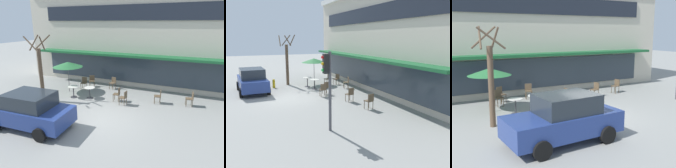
% 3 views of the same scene
% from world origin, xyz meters
% --- Properties ---
extents(ground_plane, '(80.00, 80.00, 0.00)m').
position_xyz_m(ground_plane, '(0.00, 0.00, 0.00)').
color(ground_plane, gray).
extents(building_facade, '(19.46, 9.10, 7.71)m').
position_xyz_m(building_facade, '(0.00, 9.97, 3.85)').
color(building_facade, beige).
rests_on(building_facade, ground).
extents(cafe_table_near_wall, '(0.70, 0.70, 0.76)m').
position_xyz_m(cafe_table_near_wall, '(-3.08, 2.19, 0.52)').
color(cafe_table_near_wall, '#333338').
rests_on(cafe_table_near_wall, ground).
extents(cafe_table_streetside, '(0.70, 0.70, 0.76)m').
position_xyz_m(cafe_table_streetside, '(-1.97, 2.45, 0.52)').
color(cafe_table_streetside, '#333338').
rests_on(cafe_table_streetside, ground).
extents(patio_umbrella_green_folded, '(2.10, 2.10, 2.20)m').
position_xyz_m(patio_umbrella_green_folded, '(-4.04, 3.08, 2.02)').
color(patio_umbrella_green_folded, '#4C4C51').
rests_on(patio_umbrella_green_folded, ground).
extents(cafe_chair_0, '(0.45, 0.45, 0.89)m').
position_xyz_m(cafe_chair_0, '(-0.08, 2.71, 0.53)').
color(cafe_chair_0, brown).
rests_on(cafe_chair_0, ground).
extents(cafe_chair_1, '(0.49, 0.49, 0.89)m').
position_xyz_m(cafe_chair_1, '(-1.34, 4.93, 0.53)').
color(cafe_chair_1, brown).
rests_on(cafe_chair_1, ground).
extents(cafe_chair_2, '(0.43, 0.43, 0.89)m').
position_xyz_m(cafe_chair_2, '(0.51, 2.28, 0.53)').
color(cafe_chair_2, brown).
rests_on(cafe_chair_2, ground).
extents(cafe_chair_3, '(0.46, 0.46, 0.89)m').
position_xyz_m(cafe_chair_3, '(-3.38, 4.08, 0.53)').
color(cafe_chair_3, brown).
rests_on(cafe_chair_3, ground).
extents(cafe_chair_4, '(0.53, 0.53, 0.89)m').
position_xyz_m(cafe_chair_4, '(-3.07, 4.77, 0.53)').
color(cafe_chair_4, brown).
rests_on(cafe_chair_4, ground).
extents(cafe_chair_5, '(0.47, 0.47, 0.89)m').
position_xyz_m(cafe_chair_5, '(2.41, 3.39, 0.53)').
color(cafe_chair_5, brown).
rests_on(cafe_chair_5, ground).
extents(cafe_chair_6, '(0.47, 0.47, 0.89)m').
position_xyz_m(cafe_chair_6, '(4.26, 3.70, 0.53)').
color(cafe_chair_6, brown).
rests_on(cafe_chair_6, ground).
extents(parked_sedan, '(4.29, 2.19, 1.76)m').
position_xyz_m(parked_sedan, '(-2.71, -2.03, 0.88)').
color(parked_sedan, navy).
rests_on(parked_sedan, ground).
extents(street_tree, '(1.16, 1.27, 4.17)m').
position_xyz_m(street_tree, '(-4.53, 0.89, 1.96)').
color(street_tree, brown).
rests_on(street_tree, ground).
extents(fire_hydrant, '(0.36, 0.20, 0.71)m').
position_xyz_m(fire_hydrant, '(-3.68, -0.39, 0.35)').
color(fire_hydrant, gold).
rests_on(fire_hydrant, ground).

